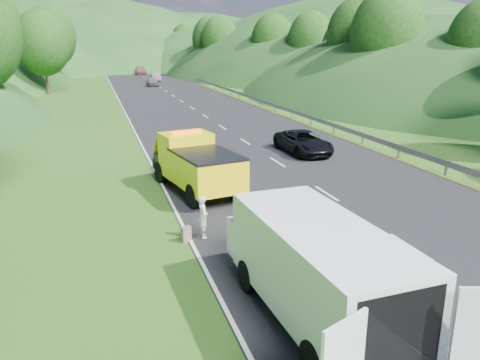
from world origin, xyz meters
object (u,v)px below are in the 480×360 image
object	(u,v)px
white_van	(315,266)
child	(258,241)
spare_tire	(359,337)
suitcase	(186,234)
woman	(203,237)
tow_truck	(196,164)
passing_suv	(303,153)

from	to	relation	value
white_van	child	size ratio (longest dim) A/B	7.96
spare_tire	suitcase	bearing A→B (deg)	113.20
suitcase	spare_tire	xyz separation A→B (m)	(2.80, -6.54, -0.27)
woman	white_van	bearing A→B (deg)	-164.82
tow_truck	spare_tire	bearing A→B (deg)	-94.47
white_van	child	bearing A→B (deg)	84.10
white_van	spare_tire	distance (m)	1.89
woman	suitcase	xyz separation A→B (m)	(-0.64, -0.16, 0.27)
child	suitcase	xyz separation A→B (m)	(-2.38, 0.68, 0.27)
tow_truck	child	bearing A→B (deg)	-92.74
passing_suv	white_van	bearing A→B (deg)	-115.46
child	passing_suv	distance (m)	13.65
tow_truck	suitcase	xyz separation A→B (m)	(-1.54, -5.51, -1.02)
tow_truck	spare_tire	size ratio (longest dim) A/B	9.72
child	passing_suv	size ratio (longest dim) A/B	0.19
child	woman	bearing A→B (deg)	163.46
tow_truck	suitcase	size ratio (longest dim) A/B	11.93
woman	spare_tire	world-z (taller)	woman
suitcase	passing_suv	distance (m)	14.49
white_van	child	distance (m)	5.07
passing_suv	spare_tire	bearing A→B (deg)	-112.26
tow_truck	spare_tire	world-z (taller)	tow_truck
woman	suitcase	world-z (taller)	woman
tow_truck	spare_tire	xyz separation A→B (m)	(1.27, -12.05, -1.29)
spare_tire	child	bearing A→B (deg)	94.17
spare_tire	passing_suv	xyz separation A→B (m)	(6.60, 17.57, 0.00)
woman	child	bearing A→B (deg)	-115.24
spare_tire	passing_suv	world-z (taller)	passing_suv
tow_truck	woman	distance (m)	5.57
child	suitcase	size ratio (longest dim) A/B	1.69
spare_tire	tow_truck	bearing A→B (deg)	96.00
passing_suv	suitcase	bearing A→B (deg)	-132.14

